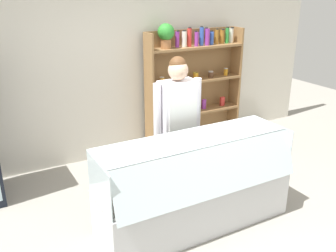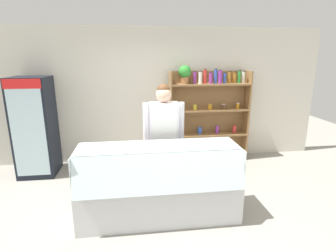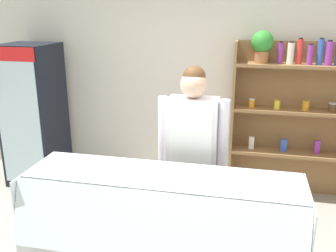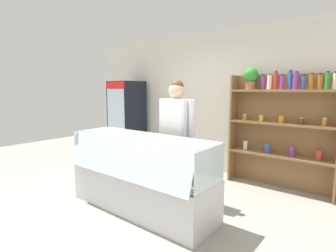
# 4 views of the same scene
# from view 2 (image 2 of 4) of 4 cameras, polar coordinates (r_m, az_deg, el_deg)

# --- Properties ---
(ground_plane) EXTENTS (12.00, 12.00, 0.00)m
(ground_plane) POSITION_cam_2_polar(r_m,az_deg,el_deg) (3.85, 1.35, -18.55)
(ground_plane) COLOR gray
(back_wall) EXTENTS (6.80, 0.10, 2.70)m
(back_wall) POSITION_cam_2_polar(r_m,az_deg,el_deg) (5.42, -2.05, 6.65)
(back_wall) COLOR beige
(back_wall) RESTS_ON ground
(drinks_fridge) EXTENTS (0.63, 0.66, 1.79)m
(drinks_fridge) POSITION_cam_2_polar(r_m,az_deg,el_deg) (5.29, -26.93, -0.19)
(drinks_fridge) COLOR black
(drinks_fridge) RESTS_ON ground
(shelving_unit) EXTENTS (1.63, 0.29, 1.97)m
(shelving_unit) POSITION_cam_2_polar(r_m,az_deg,el_deg) (5.42, 8.45, 3.96)
(shelving_unit) COLOR olive
(shelving_unit) RESTS_ON ground
(deli_display_case) EXTENTS (2.10, 0.73, 1.01)m
(deli_display_case) POSITION_cam_2_polar(r_m,az_deg,el_deg) (3.64, -2.04, -14.91)
(deli_display_case) COLOR silver
(deli_display_case) RESTS_ON ground
(shop_clerk) EXTENTS (0.62, 0.25, 1.75)m
(shop_clerk) POSITION_cam_2_polar(r_m,az_deg,el_deg) (3.93, -0.91, -1.10)
(shop_clerk) COLOR #383D51
(shop_clerk) RESTS_ON ground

